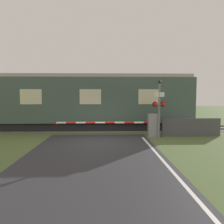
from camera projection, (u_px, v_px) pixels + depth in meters
ground_plane at (97, 141)px, 11.83m from camera, size 80.00×80.00×0.00m
track_bed at (99, 129)px, 16.25m from camera, size 36.00×3.20×0.13m
train at (92, 102)px, 16.08m from camera, size 14.36×2.95×3.97m
crossing_barrier at (145, 125)px, 13.24m from camera, size 6.23×0.44×1.37m
signal_post at (159, 105)px, 12.86m from camera, size 0.78×0.26×3.37m
roadside_fence at (191, 127)px, 13.33m from camera, size 3.58×0.06×1.10m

